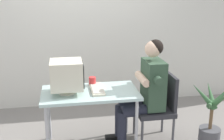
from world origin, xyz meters
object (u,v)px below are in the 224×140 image
desk (90,96)px  desk_mug (92,81)px  potted_plant (210,123)px  crt_monitor (67,75)px  office_chair (159,105)px  keyboard (97,89)px  person_seated (145,89)px

desk → desk_mug: 0.24m
desk → potted_plant: (1.39, -0.32, -0.30)m
crt_monitor → office_chair: (1.12, 0.00, -0.45)m
crt_monitor → keyboard: crt_monitor is taller
potted_plant → desk_mug: size_ratio=7.75×
keyboard → person_seated: bearing=-3.6°
desk → desk_mug: bearing=76.7°
crt_monitor → desk_mug: bearing=34.6°
office_chair → desk_mug: 0.88m
desk_mug → desk: bearing=-103.3°
desk → crt_monitor: (-0.26, -0.01, 0.28)m
office_chair → desk_mug: (-0.81, 0.21, 0.29)m
keyboard → office_chair: 0.81m
desk → keyboard: keyboard is taller
desk → office_chair: office_chair is taller
person_seated → crt_monitor: bearing=-179.8°
desk → crt_monitor: 0.38m
desk → crt_monitor: crt_monitor is taller
office_chair → crt_monitor: bearing=-179.8°
potted_plant → desk_mug: potted_plant is taller
desk_mug → keyboard: bearing=-78.5°
crt_monitor → person_seated: (0.94, 0.00, -0.23)m
desk → keyboard: size_ratio=2.60×
office_chair → person_seated: size_ratio=0.67×
crt_monitor → desk_mug: size_ratio=3.53×
office_chair → potted_plant: size_ratio=1.04×
office_chair → desk_mug: bearing=165.4°
crt_monitor → office_chair: 1.21m
office_chair → desk: bearing=179.8°
keyboard → crt_monitor: bearing=-173.2°
office_chair → person_seated: person_seated is taller
desk_mug → potted_plant: bearing=-21.6°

